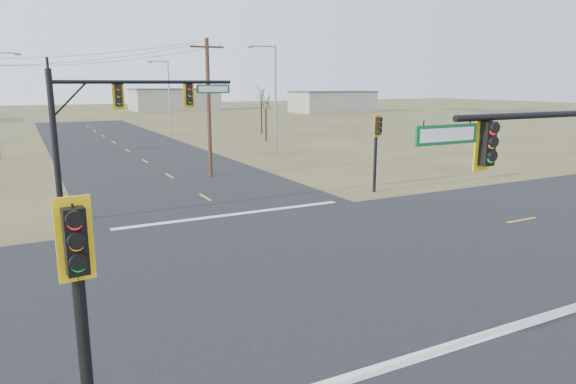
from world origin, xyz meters
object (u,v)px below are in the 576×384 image
(streetlight_a, at_px, (273,94))
(bare_tree_c, at_px, (266,101))
(pedestal_signal_sw, at_px, (79,283))
(utility_pole_near, at_px, (209,106))
(bare_tree_d, at_px, (261,93))
(pedestal_signal_ne, at_px, (377,136))
(streetlight_b, at_px, (168,93))
(mast_arm_far, at_px, (119,112))

(streetlight_a, height_order, bare_tree_c, streetlight_a)
(pedestal_signal_sw, xyz_separation_m, utility_pole_near, (11.18, 26.33, 1.46))
(bare_tree_d, bearing_deg, pedestal_signal_ne, -104.09)
(streetlight_b, xyz_separation_m, bare_tree_d, (10.90, -5.21, 0.03))
(utility_pole_near, distance_m, bare_tree_d, 31.85)
(pedestal_signal_ne, distance_m, utility_pole_near, 12.18)
(streetlight_b, distance_m, bare_tree_c, 15.45)
(streetlight_b, distance_m, bare_tree_d, 12.08)
(mast_arm_far, xyz_separation_m, pedestal_signal_sw, (-3.73, -17.90, -1.70))
(pedestal_signal_ne, xyz_separation_m, pedestal_signal_sw, (-18.38, -16.63, 0.08))
(bare_tree_d, bearing_deg, bare_tree_c, -111.28)
(mast_arm_far, xyz_separation_m, bare_tree_c, (20.75, 27.53, -0.58))
(pedestal_signal_sw, xyz_separation_m, streetlight_b, (16.76, 58.79, 1.82))
(bare_tree_d, bearing_deg, pedestal_signal_sw, -117.30)
(pedestal_signal_ne, bearing_deg, streetlight_a, 75.51)
(mast_arm_far, distance_m, bare_tree_d, 42.97)
(pedestal_signal_sw, xyz_separation_m, bare_tree_d, (27.65, 53.59, 1.85))
(pedestal_signal_ne, distance_m, pedestal_signal_sw, 24.79)
(streetlight_a, relative_size, streetlight_b, 1.05)
(utility_pole_near, bearing_deg, bare_tree_d, 58.85)
(streetlight_b, bearing_deg, pedestal_signal_ne, -108.08)
(mast_arm_far, relative_size, bare_tree_c, 1.51)
(streetlight_b, height_order, bare_tree_d, streetlight_b)
(mast_arm_far, bearing_deg, pedestal_signal_ne, 8.72)
(mast_arm_far, bearing_deg, streetlight_a, 58.55)
(utility_pole_near, relative_size, streetlight_a, 0.97)
(pedestal_signal_sw, relative_size, streetlight_a, 0.49)
(bare_tree_c, bearing_deg, pedestal_signal_sw, -118.32)
(utility_pole_near, xyz_separation_m, bare_tree_d, (16.47, 27.25, 0.39))
(pedestal_signal_ne, relative_size, streetlight_a, 0.48)
(bare_tree_c, bearing_deg, mast_arm_far, -127.01)
(bare_tree_c, bearing_deg, streetlight_a, -111.87)
(pedestal_signal_ne, bearing_deg, bare_tree_d, 66.37)
(mast_arm_far, height_order, streetlight_a, streetlight_a)
(pedestal_signal_sw, distance_m, utility_pole_near, 28.65)
(pedestal_signal_ne, bearing_deg, bare_tree_c, 68.51)
(mast_arm_far, height_order, pedestal_signal_sw, mast_arm_far)
(streetlight_b, bearing_deg, mast_arm_far, -127.96)
(pedestal_signal_sw, height_order, bare_tree_c, bare_tree_c)
(streetlight_b, height_order, bare_tree_c, streetlight_b)
(pedestal_signal_ne, bearing_deg, utility_pole_near, 117.02)
(pedestal_signal_ne, relative_size, bare_tree_c, 0.81)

